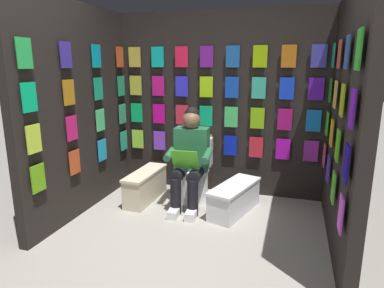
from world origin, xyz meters
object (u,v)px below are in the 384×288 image
toilet (194,174)px  person_reading (190,158)px  comic_longbox_far (234,198)px  comic_longbox_near (146,186)px

toilet → person_reading: (-0.01, 0.23, 0.27)m
toilet → comic_longbox_far: (-0.56, 0.26, -0.16)m
person_reading → comic_longbox_far: size_ratio=1.37×
comic_longbox_near → comic_longbox_far: (-1.14, 0.04, -0.02)m
toilet → comic_longbox_far: bearing=151.8°
person_reading → comic_longbox_near: (0.59, -0.01, -0.41)m
person_reading → comic_longbox_near: 0.72m
person_reading → comic_longbox_far: bearing=173.1°
person_reading → comic_longbox_near: person_reading is taller
toilet → comic_longbox_near: 0.63m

